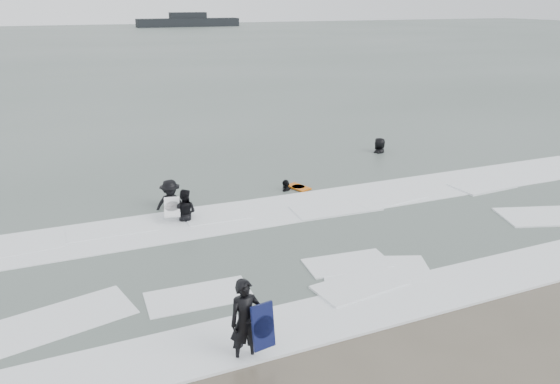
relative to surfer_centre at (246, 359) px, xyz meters
name	(u,v)px	position (x,y,z in m)	size (l,w,h in m)	color
ground	(358,296)	(3.38, 1.31, 0.00)	(320.00, 320.00, 0.00)	brown
sea	(91,47)	(3.38, 81.31, 0.06)	(320.00, 320.00, 0.00)	#47544C
surfer_centre	(246,359)	(0.00, 0.00, 0.00)	(0.66, 0.44, 1.82)	black
surfer_wading	(185,221)	(0.57, 7.71, 0.00)	(0.81, 0.63, 1.67)	black
surfer_breaker	(171,209)	(0.36, 8.97, 0.00)	(1.25, 0.72, 1.93)	black
surfer_right_near	(286,191)	(4.82, 9.17, 0.00)	(0.95, 0.40, 1.62)	black
surfer_right_far	(379,153)	(11.08, 12.46, 0.00)	(0.93, 0.60, 1.90)	black
surf_foam	(296,238)	(3.38, 5.01, 0.04)	(30.03, 9.06, 0.09)	white
bodyboards	(245,224)	(1.94, 5.63, 0.50)	(5.89, 10.04, 1.25)	#0D133F
vessel_horizon	(188,22)	(32.84, 140.01, 1.36)	(26.83, 4.79, 3.64)	black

